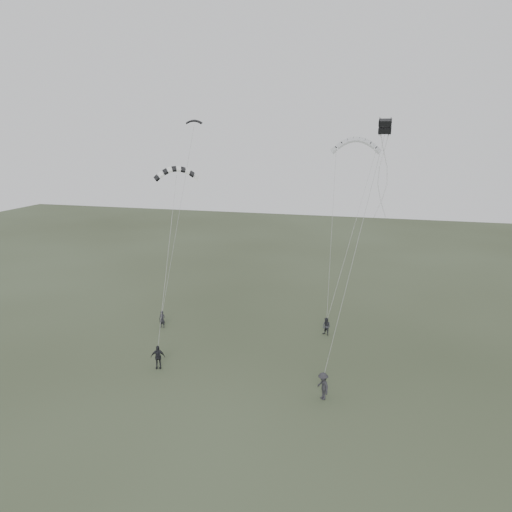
% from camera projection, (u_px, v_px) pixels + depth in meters
% --- Properties ---
extents(ground, '(140.00, 140.00, 0.00)m').
position_uv_depth(ground, '(225.00, 370.00, 34.97)').
color(ground, '#2F3622').
rests_on(ground, ground).
extents(flyer_left, '(0.54, 0.36, 1.47)m').
position_uv_depth(flyer_left, '(162.00, 319.00, 42.47)').
color(flyer_left, black).
rests_on(flyer_left, ground).
extents(flyer_right, '(0.89, 0.82, 1.47)m').
position_uv_depth(flyer_right, '(326.00, 327.00, 40.85)').
color(flyer_right, '#28292E').
rests_on(flyer_right, ground).
extents(flyer_center, '(1.07, 0.70, 1.69)m').
position_uv_depth(flyer_center, '(158.00, 357.00, 35.02)').
color(flyer_center, black).
rests_on(flyer_center, ground).
extents(flyer_far, '(1.20, 1.31, 1.76)m').
position_uv_depth(flyer_far, '(323.00, 386.00, 30.90)').
color(flyer_far, '#252429').
rests_on(flyer_far, ground).
extents(kite_dark_small, '(1.49, 0.86, 0.58)m').
position_uv_depth(kite_dark_small, '(194.00, 121.00, 43.73)').
color(kite_dark_small, black).
rests_on(kite_dark_small, flyer_left).
extents(kite_pale_large, '(4.20, 1.73, 1.89)m').
position_uv_depth(kite_pale_large, '(356.00, 139.00, 41.73)').
color(kite_pale_large, '#AAACAF').
rests_on(kite_pale_large, flyer_right).
extents(kite_striped, '(3.27, 2.38, 1.39)m').
position_uv_depth(kite_striped, '(176.00, 169.00, 35.45)').
color(kite_striped, black).
rests_on(kite_striped, flyer_center).
extents(kite_box, '(0.76, 0.92, 0.92)m').
position_uv_depth(kite_box, '(385.00, 126.00, 29.64)').
color(kite_box, black).
rests_on(kite_box, flyer_far).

